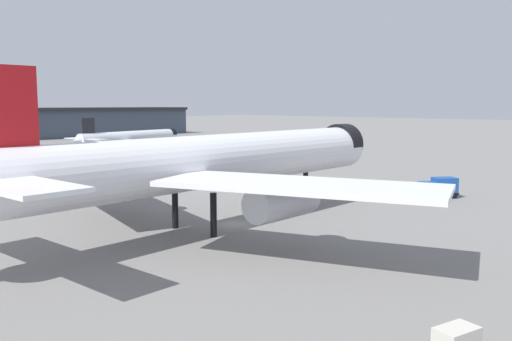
# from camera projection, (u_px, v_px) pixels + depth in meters

# --- Properties ---
(ground) EXTENTS (900.00, 900.00, 0.00)m
(ground) POSITION_uv_depth(u_px,v_px,m) (235.00, 224.00, 63.05)
(ground) COLOR slate
(airliner_near_gate) EXTENTS (62.38, 56.96, 16.88)m
(airliner_near_gate) POSITION_uv_depth(u_px,v_px,m) (209.00, 162.00, 59.87)
(airliner_near_gate) COLOR white
(airliner_near_gate) RESTS_ON ground
(airliner_far_taxiway) EXTENTS (38.18, 34.49, 10.28)m
(airliner_far_taxiway) POSITION_uv_depth(u_px,v_px,m) (130.00, 138.00, 150.97)
(airliner_far_taxiway) COLOR silver
(airliner_far_taxiway) RESTS_ON ground
(service_truck_front) EXTENTS (5.81, 5.07, 3.00)m
(service_truck_front) POSITION_uv_depth(u_px,v_px,m) (439.00, 187.00, 80.64)
(service_truck_front) COLOR black
(service_truck_front) RESTS_ON ground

